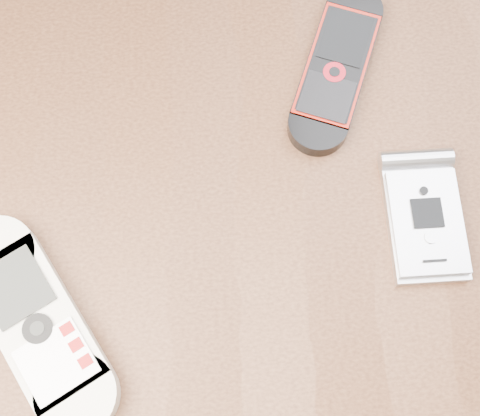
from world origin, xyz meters
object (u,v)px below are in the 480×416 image
Objects in this scene: table at (235,247)px; nokia_black_red at (336,67)px; nokia_white at (37,323)px; motorola_razr at (425,220)px.

table is 0.19m from nokia_black_red.
table is 0.21m from nokia_white.
table is at bearing -106.41° from nokia_black_red.
nokia_white is 1.12× the size of nokia_black_red.
nokia_white is 0.32m from nokia_black_red.
nokia_white is 0.31m from motorola_razr.
nokia_white reaches higher than table.
nokia_black_red and motorola_razr have the same top height.
motorola_razr reaches higher than table.
nokia_black_red is at bearing 53.29° from table.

